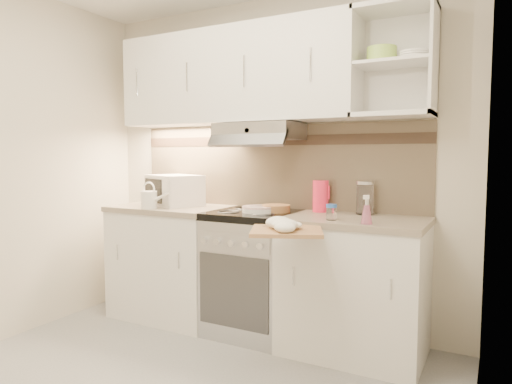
% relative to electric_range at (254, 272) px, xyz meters
% --- Properties ---
extents(room_shell, '(3.04, 2.84, 2.52)m').
position_rel_electric_range_xyz_m(room_shell, '(0.00, -0.73, 1.18)').
color(room_shell, beige).
rests_on(room_shell, ground).
extents(base_cabinet_left, '(0.90, 0.60, 0.86)m').
position_rel_electric_range_xyz_m(base_cabinet_left, '(-0.75, 0.00, -0.02)').
color(base_cabinet_left, white).
rests_on(base_cabinet_left, ground).
extents(worktop_left, '(0.92, 0.62, 0.04)m').
position_rel_electric_range_xyz_m(worktop_left, '(-0.75, 0.00, 0.43)').
color(worktop_left, gray).
rests_on(worktop_left, base_cabinet_left).
extents(base_cabinet_right, '(0.90, 0.60, 0.86)m').
position_rel_electric_range_xyz_m(base_cabinet_right, '(0.75, 0.00, -0.02)').
color(base_cabinet_right, white).
rests_on(base_cabinet_right, ground).
extents(worktop_right, '(0.92, 0.62, 0.04)m').
position_rel_electric_range_xyz_m(worktop_right, '(0.75, 0.00, 0.43)').
color(worktop_right, gray).
rests_on(worktop_right, base_cabinet_right).
extents(electric_range, '(0.60, 0.60, 0.90)m').
position_rel_electric_range_xyz_m(electric_range, '(0.00, 0.00, 0.00)').
color(electric_range, '#B7B7BC').
rests_on(electric_range, ground).
extents(microwave, '(0.53, 0.47, 0.25)m').
position_rel_electric_range_xyz_m(microwave, '(-0.76, 0.05, 0.57)').
color(microwave, silver).
rests_on(microwave, worktop_left).
extents(watering_can, '(0.24, 0.12, 0.21)m').
position_rel_electric_range_xyz_m(watering_can, '(-0.79, -0.22, 0.52)').
color(watering_can, white).
rests_on(watering_can, worktop_left).
extents(plate_stack, '(0.23, 0.23, 0.05)m').
position_rel_electric_range_xyz_m(plate_stack, '(0.06, -0.03, 0.47)').
color(plate_stack, white).
rests_on(plate_stack, electric_range).
extents(bread_loaf, '(0.20, 0.20, 0.05)m').
position_rel_electric_range_xyz_m(bread_loaf, '(0.16, 0.04, 0.47)').
color(bread_loaf, '#B76B48').
rests_on(bread_loaf, electric_range).
extents(pink_pitcher, '(0.12, 0.11, 0.23)m').
position_rel_electric_range_xyz_m(pink_pitcher, '(0.44, 0.20, 0.56)').
color(pink_pitcher, '#FF264C').
rests_on(pink_pitcher, worktop_right).
extents(glass_jar, '(0.12, 0.12, 0.23)m').
position_rel_electric_range_xyz_m(glass_jar, '(0.76, 0.20, 0.56)').
color(glass_jar, white).
rests_on(glass_jar, worktop_right).
extents(spice_jar, '(0.07, 0.07, 0.10)m').
position_rel_electric_range_xyz_m(spice_jar, '(0.65, -0.16, 0.50)').
color(spice_jar, silver).
rests_on(spice_jar, worktop_right).
extents(spray_bottle, '(0.07, 0.07, 0.18)m').
position_rel_electric_range_xyz_m(spray_bottle, '(0.88, -0.22, 0.52)').
color(spray_bottle, pink).
rests_on(spray_bottle, worktop_right).
extents(cutting_board, '(0.52, 0.49, 0.02)m').
position_rel_electric_range_xyz_m(cutting_board, '(0.50, -0.52, 0.42)').
color(cutting_board, tan).
rests_on(cutting_board, base_cabinet_right).
extents(dish_towel, '(0.33, 0.30, 0.07)m').
position_rel_electric_range_xyz_m(dish_towel, '(0.50, -0.55, 0.47)').
color(dish_towel, white).
rests_on(dish_towel, cutting_board).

